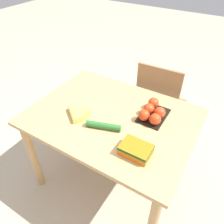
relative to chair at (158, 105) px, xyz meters
The scene contains 7 objects.
ground_plane 0.81m from the chair, 101.82° to the right, with size 12.00×12.00×0.00m, color #B7A88E.
dining_table 0.68m from the chair, 101.82° to the right, with size 1.16×0.88×0.75m.
chair is the anchor object (origin of this frame).
banana_bunch 0.89m from the chair, 114.67° to the right, with size 0.18×0.18×0.04m.
tomato_pack 0.61m from the chair, 77.23° to the right, with size 0.17×0.25×0.09m.
carrot_bag 0.93m from the chair, 79.13° to the right, with size 0.18×0.13×0.06m.
cucumber_near 0.85m from the chair, 98.18° to the right, with size 0.24×0.12×0.04m.
Camera 1 is at (0.62, -1.02, 1.76)m, focal length 35.00 mm.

